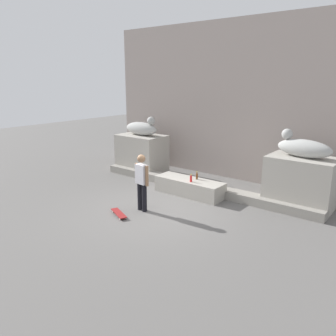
{
  "coord_description": "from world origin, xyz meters",
  "views": [
    {
      "loc": [
        5.97,
        -7.08,
        3.73
      ],
      "look_at": [
        -0.11,
        0.64,
        1.1
      ],
      "focal_mm": 35.93,
      "sensor_mm": 36.0,
      "label": 1
    }
  ],
  "objects_px": {
    "statue_reclining_left": "(142,128)",
    "statue_reclining_right": "(303,147)",
    "skater": "(142,180)",
    "bottle_brown": "(197,176)",
    "bottle_red": "(191,179)",
    "skateboard": "(119,213)"
  },
  "relations": [
    {
      "from": "statue_reclining_left",
      "to": "bottle_brown",
      "type": "xyz_separation_m",
      "value": [
        3.33,
        -1.01,
        -1.17
      ]
    },
    {
      "from": "statue_reclining_right",
      "to": "bottle_brown",
      "type": "height_order",
      "value": "statue_reclining_right"
    },
    {
      "from": "statue_reclining_left",
      "to": "bottle_red",
      "type": "height_order",
      "value": "statue_reclining_left"
    },
    {
      "from": "bottle_brown",
      "to": "bottle_red",
      "type": "xyz_separation_m",
      "value": [
        0.01,
        -0.35,
        -0.01
      ]
    },
    {
      "from": "skater",
      "to": "bottle_brown",
      "type": "relative_size",
      "value": 6.28
    },
    {
      "from": "skater",
      "to": "statue_reclining_left",
      "type": "bearing_deg",
      "value": 138.85
    },
    {
      "from": "skateboard",
      "to": "bottle_brown",
      "type": "height_order",
      "value": "bottle_brown"
    },
    {
      "from": "statue_reclining_right",
      "to": "skateboard",
      "type": "bearing_deg",
      "value": 53.1
    },
    {
      "from": "skater",
      "to": "bottle_brown",
      "type": "distance_m",
      "value": 2.21
    },
    {
      "from": "skateboard",
      "to": "statue_reclining_left",
      "type": "bearing_deg",
      "value": 148.11
    },
    {
      "from": "statue_reclining_left",
      "to": "bottle_red",
      "type": "relative_size",
      "value": 6.43
    },
    {
      "from": "skateboard",
      "to": "bottle_brown",
      "type": "distance_m",
      "value": 2.98
    },
    {
      "from": "statue_reclining_left",
      "to": "bottle_red",
      "type": "bearing_deg",
      "value": -19.82
    },
    {
      "from": "statue_reclining_left",
      "to": "bottle_red",
      "type": "distance_m",
      "value": 3.79
    },
    {
      "from": "skateboard",
      "to": "bottle_brown",
      "type": "bearing_deg",
      "value": 99.42
    },
    {
      "from": "skateboard",
      "to": "skater",
      "type": "bearing_deg",
      "value": 92.71
    },
    {
      "from": "skateboard",
      "to": "bottle_red",
      "type": "height_order",
      "value": "bottle_red"
    },
    {
      "from": "statue_reclining_left",
      "to": "statue_reclining_right",
      "type": "distance_m",
      "value": 6.29
    },
    {
      "from": "statue_reclining_right",
      "to": "skater",
      "type": "distance_m",
      "value": 4.74
    },
    {
      "from": "skater",
      "to": "skateboard",
      "type": "bearing_deg",
      "value": -104.74
    },
    {
      "from": "bottle_brown",
      "to": "bottle_red",
      "type": "bearing_deg",
      "value": -88.92
    },
    {
      "from": "statue_reclining_left",
      "to": "statue_reclining_right",
      "type": "bearing_deg",
      "value": 2.39
    }
  ]
}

